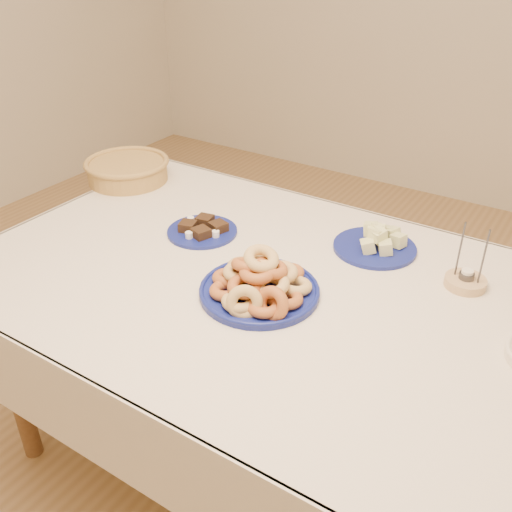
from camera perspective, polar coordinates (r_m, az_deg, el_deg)
name	(u,v)px	position (r m, az deg, el deg)	size (l,w,h in m)	color
ground	(264,462)	(2.09, 0.79, -19.88)	(5.00, 5.00, 0.00)	#967247
dining_table	(265,310)	(1.64, 0.95, -5.44)	(1.71, 1.11, 0.75)	brown
donut_platter	(259,284)	(1.49, 0.35, -2.78)	(0.42, 0.42, 0.15)	navy
melon_plate	(377,242)	(1.75, 12.03, 1.41)	(0.32, 0.32, 0.09)	navy
brownie_plate	(202,230)	(1.81, -5.39, 2.63)	(0.23, 0.23, 0.04)	navy
wicker_basket	(127,169)	(2.23, -12.74, 8.46)	(0.32, 0.32, 0.08)	olive
candle_holder	(466,281)	(1.64, 20.22, -2.34)	(0.12, 0.12, 0.19)	tan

